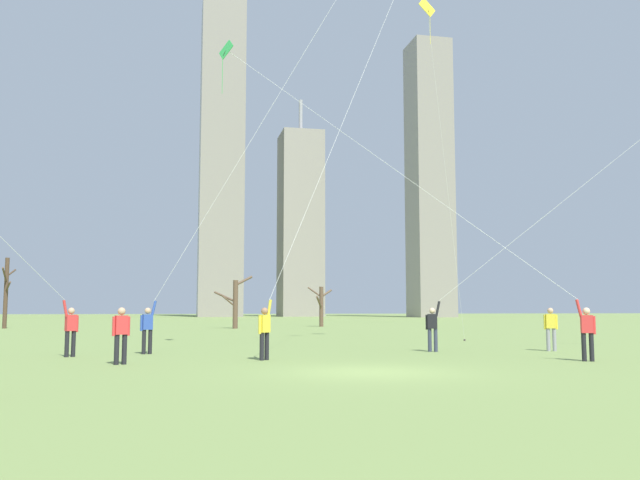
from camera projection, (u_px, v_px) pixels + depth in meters
The scene contains 15 objects.
ground_plane at pixel (370, 372), 16.88m from camera, with size 400.00×400.00×0.00m, color #7A934C.
kite_flyer_midfield_right_teal at pixel (192, 250), 24.27m from camera, with size 9.17×0.64×16.88m.
kite_flyer_foreground_right_white at pixel (5, 262), 20.41m from camera, with size 12.02×11.68×14.94m.
kite_flyer_foreground_left_green at pixel (516, 275), 21.46m from camera, with size 10.96×8.72×12.53m.
kite_flyer_midfield_left_blue at pixel (510, 259), 24.90m from camera, with size 10.80×4.10×10.79m.
kite_flyer_far_back_orange at pixel (302, 234), 22.37m from camera, with size 8.21×5.54×18.47m.
bystander_strolling_midfield at pixel (121, 333), 19.21m from camera, with size 0.48×0.31×1.62m.
bystander_watching_nearby at pixel (551, 327), 25.30m from camera, with size 0.48×0.32×1.62m.
distant_kite_low_near_trees_yellow at pixel (430, 35), 32.72m from camera, with size 2.98×2.15×16.68m.
bare_tree_left_of_center at pixel (235, 302), 54.50m from camera, with size 3.15×1.62×4.32m.
bare_tree_right_of_center at pixel (6, 291), 54.71m from camera, with size 1.04×2.72×5.75m.
bare_tree_far_right_edge at pixel (321, 304), 60.35m from camera, with size 2.21×2.49×3.57m.
skyline_wide_slab at pixel (429, 178), 131.95m from camera, with size 7.41×8.13×54.37m.
skyline_short_annex at pixel (222, 157), 138.13m from camera, with size 8.81×8.97×65.29m.
skyline_mid_tower_left at pixel (300, 224), 142.69m from camera, with size 8.68×9.62×46.53m.
Camera 1 is at (-4.79, -16.49, 1.58)m, focal length 37.81 mm.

